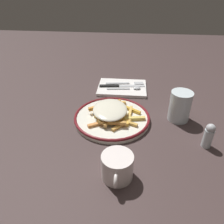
# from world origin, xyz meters

# --- Properties ---
(ground_plane) EXTENTS (2.60, 2.60, 0.00)m
(ground_plane) POSITION_xyz_m (0.00, 0.00, 0.00)
(ground_plane) COLOR #3F302F
(plate) EXTENTS (0.28, 0.28, 0.02)m
(plate) POSITION_xyz_m (0.00, 0.00, 0.01)
(plate) COLOR white
(plate) RESTS_ON ground_plane
(fries_heap) EXTENTS (0.19, 0.21, 0.04)m
(fries_heap) POSITION_xyz_m (0.00, -0.00, 0.04)
(fries_heap) COLOR #F1B157
(fries_heap) RESTS_ON plate
(napkin) EXTENTS (0.17, 0.22, 0.01)m
(napkin) POSITION_xyz_m (-0.25, 0.02, 0.01)
(napkin) COLOR silver
(napkin) RESTS_ON ground_plane
(fork) EXTENTS (0.04, 0.18, 0.01)m
(fork) POSITION_xyz_m (-0.28, 0.04, 0.02)
(fork) COLOR silver
(fork) RESTS_ON napkin
(knife) EXTENTS (0.04, 0.21, 0.01)m
(knife) POSITION_xyz_m (-0.25, 0.00, 0.02)
(knife) COLOR black
(knife) RESTS_ON napkin
(spoon) EXTENTS (0.03, 0.15, 0.01)m
(spoon) POSITION_xyz_m (-0.23, 0.06, 0.02)
(spoon) COLOR silver
(spoon) RESTS_ON napkin
(water_glass) EXTENTS (0.08, 0.08, 0.11)m
(water_glass) POSITION_xyz_m (-0.03, 0.24, 0.06)
(water_glass) COLOR silver
(water_glass) RESTS_ON ground_plane
(coffee_mug) EXTENTS (0.11, 0.08, 0.07)m
(coffee_mug) POSITION_xyz_m (0.26, 0.04, 0.04)
(coffee_mug) COLOR white
(coffee_mug) RESTS_ON ground_plane
(salt_shaker) EXTENTS (0.03, 0.03, 0.08)m
(salt_shaker) POSITION_xyz_m (0.11, 0.31, 0.04)
(salt_shaker) COLOR silver
(salt_shaker) RESTS_ON ground_plane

